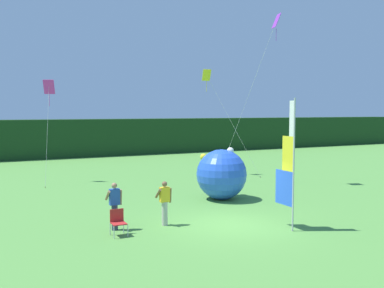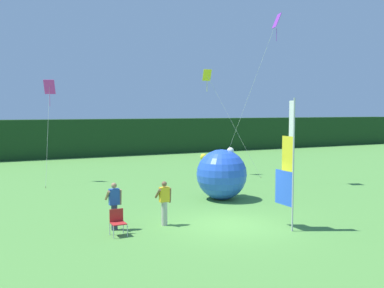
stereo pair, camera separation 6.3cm
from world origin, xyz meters
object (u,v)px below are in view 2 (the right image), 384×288
(folding_chair, at_px, (118,220))
(kite_purple_diamond_1, at_px, (273,32))
(kite_magenta_diamond_0, at_px, (49,91))
(kite_yellow_diamond_2, at_px, (210,82))
(inflatable_balloon, at_px, (222,174))
(banner_flag, at_px, (288,167))
(person_mid_field, at_px, (164,202))
(person_near_banner, at_px, (114,205))

(folding_chair, bearing_deg, kite_purple_diamond_1, 29.32)
(kite_magenta_diamond_0, relative_size, kite_yellow_diamond_2, 0.87)
(inflatable_balloon, height_order, kite_magenta_diamond_0, kite_magenta_diamond_0)
(banner_flag, bearing_deg, kite_purple_diamond_1, 57.17)
(person_mid_field, xyz_separation_m, inflatable_balloon, (4.29, 3.20, 0.33))
(person_near_banner, distance_m, kite_yellow_diamond_2, 14.89)
(kite_magenta_diamond_0, distance_m, kite_purple_diamond_1, 13.48)
(person_near_banner, relative_size, folding_chair, 1.92)
(person_near_banner, xyz_separation_m, folding_chair, (-0.08, -0.69, -0.40))
(person_near_banner, bearing_deg, person_mid_field, -6.54)
(kite_yellow_diamond_2, bearing_deg, kite_magenta_diamond_0, 170.37)
(person_mid_field, height_order, kite_yellow_diamond_2, kite_yellow_diamond_2)
(kite_magenta_diamond_0, xyz_separation_m, kite_purple_diamond_1, (11.35, -6.48, 3.29))
(person_near_banner, relative_size, kite_yellow_diamond_2, 0.25)
(inflatable_balloon, bearing_deg, folding_chair, -149.44)
(banner_flag, bearing_deg, kite_yellow_diamond_2, 73.59)
(folding_chair, bearing_deg, person_mid_field, 13.89)
(kite_yellow_diamond_2, bearing_deg, person_near_banner, -132.59)
(person_mid_field, height_order, inflatable_balloon, inflatable_balloon)
(banner_flag, height_order, inflatable_balloon, banner_flag)
(person_near_banner, bearing_deg, kite_yellow_diamond_2, 47.41)
(inflatable_balloon, bearing_deg, kite_yellow_diamond_2, 65.68)
(kite_purple_diamond_1, bearing_deg, banner_flag, -122.83)
(banner_flag, bearing_deg, person_mid_field, 147.40)
(person_near_banner, bearing_deg, banner_flag, -25.06)
(person_near_banner, height_order, kite_purple_diamond_1, kite_purple_diamond_1)
(inflatable_balloon, relative_size, folding_chair, 2.83)
(banner_flag, distance_m, person_mid_field, 4.70)
(folding_chair, bearing_deg, inflatable_balloon, 30.56)
(banner_flag, distance_m, person_near_banner, 6.36)
(person_mid_field, distance_m, kite_purple_diamond_1, 13.20)
(person_near_banner, height_order, kite_yellow_diamond_2, kite_yellow_diamond_2)
(person_near_banner, distance_m, kite_purple_diamond_1, 14.43)
(banner_flag, distance_m, kite_purple_diamond_1, 11.59)
(banner_flag, relative_size, kite_magenta_diamond_0, 0.77)
(inflatable_balloon, bearing_deg, kite_purple_diamond_1, 27.63)
(inflatable_balloon, relative_size, kite_magenta_diamond_0, 0.41)
(folding_chair, bearing_deg, person_near_banner, 83.08)
(inflatable_balloon, distance_m, folding_chair, 7.26)
(person_mid_field, bearing_deg, person_near_banner, 173.46)
(folding_chair, xyz_separation_m, kite_yellow_diamond_2, (9.51, 10.94, 5.68))
(person_near_banner, xyz_separation_m, kite_purple_diamond_1, (10.84, 5.45, 7.81))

